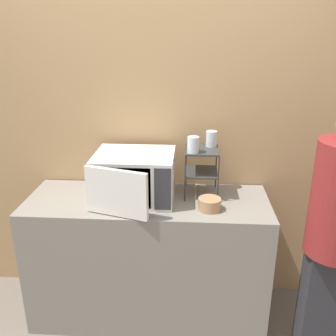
# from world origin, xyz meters

# --- Properties ---
(wall_back) EXTENTS (8.00, 0.06, 2.60)m
(wall_back) POSITION_xyz_m (0.00, 0.64, 1.30)
(wall_back) COLOR tan
(wall_back) RESTS_ON ground_plane
(counter) EXTENTS (1.64, 0.60, 0.92)m
(counter) POSITION_xyz_m (0.00, 0.30, 0.46)
(counter) COLOR gray
(counter) RESTS_ON ground_plane
(microwave) EXTENTS (0.53, 0.57, 0.31)m
(microwave) POSITION_xyz_m (-0.09, 0.32, 1.08)
(microwave) COLOR silver
(microwave) RESTS_ON counter
(dish_rack) EXTENTS (0.23, 0.26, 0.33)m
(dish_rack) POSITION_xyz_m (0.36, 0.42, 1.16)
(dish_rack) COLOR #333333
(dish_rack) RESTS_ON counter
(glass_front_left) EXTENTS (0.08, 0.08, 0.11)m
(glass_front_left) POSITION_xyz_m (0.30, 0.34, 1.30)
(glass_front_left) COLOR silver
(glass_front_left) RESTS_ON dish_rack
(glass_back_right) EXTENTS (0.08, 0.08, 0.11)m
(glass_back_right) POSITION_xyz_m (0.43, 0.49, 1.30)
(glass_back_right) COLOR silver
(glass_back_right) RESTS_ON dish_rack
(bowl) EXTENTS (0.14, 0.14, 0.08)m
(bowl) POSITION_xyz_m (0.41, 0.18, 0.96)
(bowl) COLOR #AD7F56
(bowl) RESTS_ON counter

